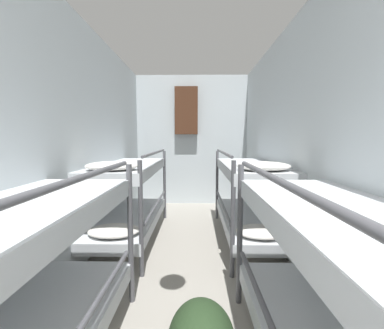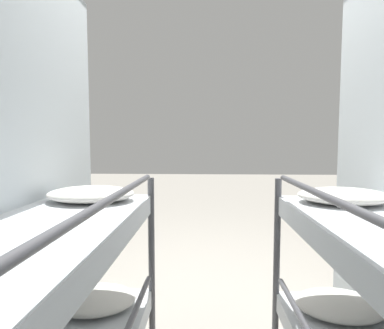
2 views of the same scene
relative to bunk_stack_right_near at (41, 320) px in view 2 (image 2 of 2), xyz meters
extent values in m
plane|color=gray|center=(-0.75, -1.40, -0.61)|extent=(20.00, 20.00, 0.00)
cylinder|color=#4C4C51|center=(-1.18, -0.83, -0.05)|extent=(0.04, 0.04, 1.11)
ellipsoid|color=silver|center=(-1.51, -0.61, -0.24)|extent=(0.53, 0.40, 0.09)
ellipsoid|color=silver|center=(-1.51, -0.61, 0.43)|extent=(0.53, 0.40, 0.09)
cylinder|color=#4C4C51|center=(-1.18, 0.08, 0.52)|extent=(0.03, 1.58, 0.03)
cylinder|color=#4C4C51|center=(-0.32, -0.83, -0.05)|extent=(0.04, 0.04, 1.11)
ellipsoid|color=silver|center=(0.01, -0.61, -0.24)|extent=(0.53, 0.40, 0.09)
cube|color=silver|center=(0.01, 0.08, 0.32)|extent=(0.66, 1.85, 0.12)
ellipsoid|color=silver|center=(0.01, -0.61, 0.43)|extent=(0.53, 0.40, 0.09)
cylinder|color=#4C4C51|center=(-0.32, 0.08, 0.52)|extent=(0.03, 1.58, 0.03)
camera|label=1|loc=(-0.66, -0.96, 0.70)|focal=24.00mm
camera|label=2|loc=(-0.69, 1.18, 0.75)|focal=28.00mm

